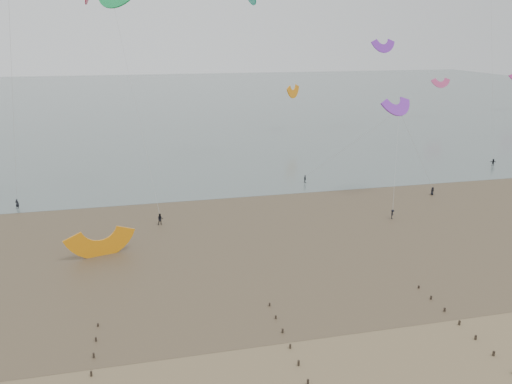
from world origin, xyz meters
TOP-DOWN VIEW (x-y plane):
  - ground at (0.00, 0.00)m, footprint 500.00×500.00m
  - sea_and_shore at (-4.08, 34.40)m, footprint 500.00×665.00m
  - kitesurfer_lead at (-29.93, 52.33)m, footprint 0.73×0.58m
  - kitesurfers at (34.72, 47.89)m, footprint 162.75×27.17m
  - grounded_kite at (-14.73, 29.60)m, footprint 8.93×7.74m
  - kites_airborne at (-6.37, 95.62)m, footprint 260.01×110.40m

SIDE VIEW (x-z plane):
  - ground at x=0.00m, z-range 0.00..0.00m
  - grounded_kite at x=-14.73m, z-range -2.10..2.10m
  - sea_and_shore at x=-4.08m, z-range -0.01..0.02m
  - kitesurfers at x=34.72m, z-range -0.09..1.75m
  - kitesurfer_lead at x=-29.93m, z-range 0.00..1.75m
  - kites_airborne at x=-6.37m, z-range 4.36..42.09m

